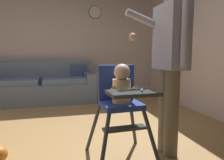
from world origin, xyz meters
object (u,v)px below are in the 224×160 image
(adult_standing, at_px, (170,61))
(sippy_cup, at_px, (102,75))
(side_table, at_px, (103,84))
(wall_clock, at_px, (95,12))
(high_chair, at_px, (121,94))
(couch, at_px, (42,86))

(adult_standing, height_order, sippy_cup, adult_standing)
(side_table, relative_size, wall_clock, 1.71)
(wall_clock, bearing_deg, high_chair, -95.86)
(adult_standing, height_order, side_table, adult_standing)
(wall_clock, bearing_deg, adult_standing, -87.15)
(side_table, bearing_deg, adult_standing, -86.85)
(adult_standing, bearing_deg, side_table, -86.40)
(high_chair, bearing_deg, side_table, 169.35)
(couch, relative_size, sippy_cup, 22.14)
(sippy_cup, height_order, wall_clock, wall_clock)
(couch, height_order, side_table, couch)
(couch, bearing_deg, side_table, 77.62)
(high_chair, bearing_deg, sippy_cup, 169.98)
(couch, distance_m, high_chair, 2.93)
(sippy_cup, bearing_deg, adult_standing, -86.22)
(couch, distance_m, side_table, 1.29)
(adult_standing, xyz_separation_m, sippy_cup, (-0.17, 2.50, -0.37))
(high_chair, height_order, adult_standing, adult_standing)
(high_chair, xyz_separation_m, adult_standing, (0.50, -0.01, 0.31))
(couch, relative_size, high_chair, 2.38)
(high_chair, xyz_separation_m, wall_clock, (0.33, 3.25, 1.37))
(side_table, height_order, sippy_cup, sippy_cup)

